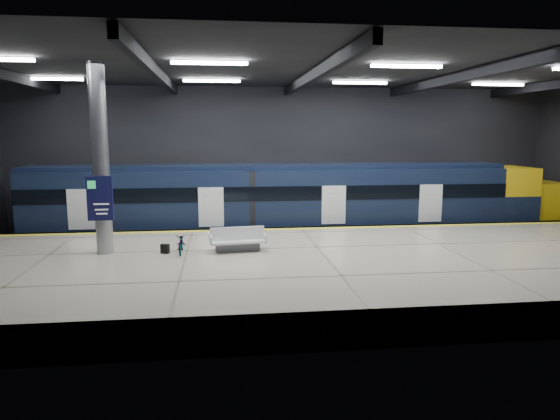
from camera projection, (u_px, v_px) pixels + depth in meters
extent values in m
plane|color=black|center=(312.00, 267.00, 20.66)|extent=(30.00, 30.00, 0.00)
cube|color=black|center=(286.00, 160.00, 27.90)|extent=(30.00, 0.10, 8.00)
cube|color=black|center=(373.00, 195.00, 12.20)|extent=(30.00, 0.10, 8.00)
cube|color=black|center=(314.00, 69.00, 19.44)|extent=(30.00, 16.00, 0.10)
cube|color=black|center=(157.00, 73.00, 18.76)|extent=(0.25, 16.00, 0.40)
cube|color=black|center=(314.00, 75.00, 19.48)|extent=(0.25, 16.00, 0.40)
cube|color=black|center=(459.00, 77.00, 20.19)|extent=(0.25, 16.00, 0.40)
cube|color=white|center=(210.00, 63.00, 17.02)|extent=(2.60, 0.18, 0.10)
cube|color=white|center=(407.00, 66.00, 17.85)|extent=(2.60, 0.18, 0.10)
cube|color=white|center=(53.00, 79.00, 22.07)|extent=(2.60, 0.18, 0.10)
cube|color=white|center=(212.00, 81.00, 22.90)|extent=(2.60, 0.18, 0.10)
cube|color=white|center=(360.00, 83.00, 23.74)|extent=(2.60, 0.18, 0.10)
cube|color=white|center=(498.00, 84.00, 24.58)|extent=(2.60, 0.18, 0.10)
cube|color=#BAB29E|center=(325.00, 271.00, 18.13)|extent=(30.00, 11.00, 1.10)
cube|color=yellow|center=(301.00, 229.00, 23.19)|extent=(30.00, 0.40, 0.01)
cube|color=gray|center=(295.00, 241.00, 25.34)|extent=(30.00, 0.08, 0.16)
cube|color=gray|center=(291.00, 235.00, 26.75)|extent=(30.00, 0.08, 0.16)
cube|color=black|center=(270.00, 230.00, 25.83)|extent=(24.00, 2.58, 0.80)
cube|color=black|center=(270.00, 196.00, 25.56)|extent=(24.00, 2.80, 2.75)
cube|color=black|center=(270.00, 167.00, 25.33)|extent=(24.00, 2.30, 0.24)
cube|color=black|center=(273.00, 194.00, 24.14)|extent=(24.00, 0.04, 0.70)
cube|color=white|center=(334.00, 205.00, 24.58)|extent=(1.20, 0.05, 1.90)
cube|color=yellow|center=(508.00, 192.00, 27.12)|extent=(2.00, 2.80, 2.75)
ellipsoid|color=yellow|center=(551.00, 200.00, 27.50)|extent=(3.60, 2.52, 1.90)
cube|color=black|center=(513.00, 189.00, 27.12)|extent=(1.60, 2.38, 0.80)
cube|color=#595B60|center=(238.00, 247.00, 18.81)|extent=(1.67, 0.68, 0.31)
cube|color=white|center=(238.00, 241.00, 18.78)|extent=(2.12, 1.08, 0.08)
cube|color=white|center=(237.00, 234.00, 18.73)|extent=(2.03, 0.30, 0.51)
cube|color=white|center=(210.00, 239.00, 18.53)|extent=(0.15, 0.87, 0.31)
cube|color=white|center=(264.00, 237.00, 18.98)|extent=(0.15, 0.87, 0.31)
imported|color=#99999E|center=(181.00, 243.00, 18.47)|extent=(0.53, 1.48, 0.77)
cube|color=black|center=(165.00, 249.00, 18.44)|extent=(0.34, 0.28, 0.35)
cylinder|color=#9EA0A5|center=(101.00, 160.00, 18.03)|extent=(0.60, 0.60, 6.90)
cube|color=#10113C|center=(100.00, 198.00, 17.82)|extent=(0.90, 0.12, 1.60)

